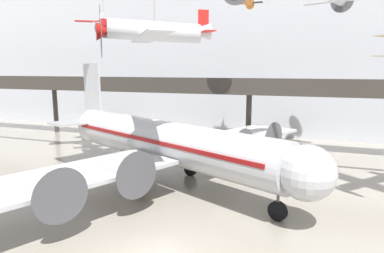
{
  "coord_description": "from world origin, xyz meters",
  "views": [
    {
      "loc": [
        7.62,
        -14.76,
        9.87
      ],
      "look_at": [
        0.03,
        6.55,
        6.02
      ],
      "focal_mm": 32.0,
      "sensor_mm": 36.0,
      "label": 1
    }
  ],
  "objects": [
    {
      "name": "airliner_silver_main",
      "position": [
        -4.38,
        11.67,
        3.58
      ],
      "size": [
        28.25,
        33.23,
        10.39
      ],
      "rotation": [
        0.0,
        0.0,
        -0.43
      ],
      "color": "#B7BABF",
      "rests_on": "ground"
    },
    {
      "name": "suspended_plane_silver_racer",
      "position": [
        -3.15,
        7.71,
        12.41
      ],
      "size": [
        8.31,
        9.0,
        12.43
      ],
      "rotation": [
        0.0,
        0.0,
        3.76
      ],
      "color": "silver"
    },
    {
      "name": "hangar_back_wall",
      "position": [
        0.0,
        37.03,
        13.37
      ],
      "size": [
        140.0,
        3.0,
        26.75
      ],
      "color": "silver",
      "rests_on": "ground"
    },
    {
      "name": "suspended_plane_red_highwing",
      "position": [
        -19.36,
        25.85,
        15.62
      ],
      "size": [
        6.88,
        6.28,
        9.0
      ],
      "rotation": [
        0.0,
        0.0,
        2.15
      ],
      "color": "red"
    },
    {
      "name": "mezzanine_walkway",
      "position": [
        0.0,
        27.03,
        7.13
      ],
      "size": [
        110.0,
        3.2,
        8.75
      ],
      "color": "#38332D",
      "rests_on": "ground"
    }
  ]
}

